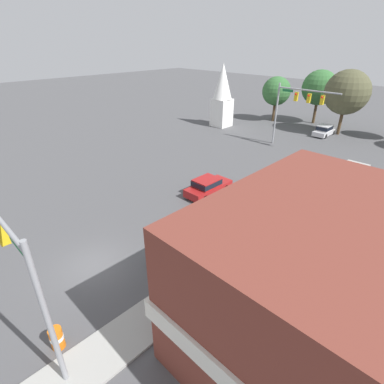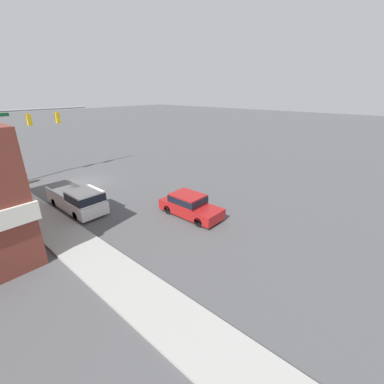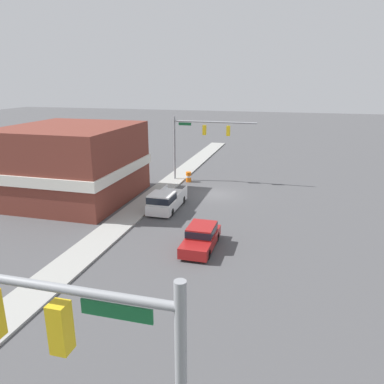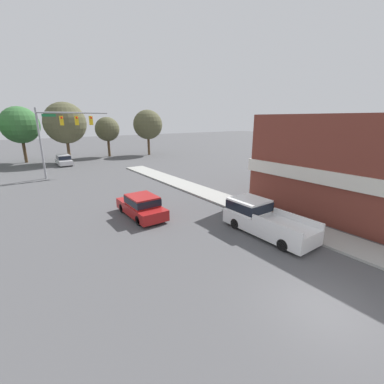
# 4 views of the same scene
# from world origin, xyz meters

# --- Properties ---
(ground_plane) EXTENTS (200.00, 200.00, 0.00)m
(ground_plane) POSITION_xyz_m (0.00, 0.00, 0.00)
(ground_plane) COLOR #4C4C4F
(far_signal_assembly) EXTENTS (7.73, 0.49, 7.74)m
(far_signal_assembly) POSITION_xyz_m (-2.74, 29.51, 5.72)
(far_signal_assembly) COLOR gray
(far_signal_assembly) RESTS_ON ground
(car_lead) EXTENTS (1.87, 4.61, 1.55)m
(car_lead) POSITION_xyz_m (-1.46, 12.23, 0.80)
(car_lead) COLOR black
(car_lead) RESTS_ON ground
(car_distant) EXTENTS (1.77, 4.44, 1.53)m
(car_distant) POSITION_xyz_m (-1.88, 37.93, 0.79)
(car_distant) COLOR black
(car_distant) RESTS_ON ground
(pickup_truck_parked) EXTENTS (2.04, 5.52, 1.81)m
(pickup_truck_parked) POSITION_xyz_m (3.28, 5.72, 0.90)
(pickup_truck_parked) COLOR black
(pickup_truck_parked) RESTS_ON ground
(corner_brick_building) EXTENTS (10.93, 11.76, 6.89)m
(corner_brick_building) POSITION_xyz_m (12.71, 4.66, 3.40)
(corner_brick_building) COLOR brown
(corner_brick_building) RESTS_ON ground
(backdrop_tree_left_mid) EXTENTS (5.42, 5.42, 8.38)m
(backdrop_tree_left_mid) POSITION_xyz_m (-6.21, 43.81, 5.66)
(backdrop_tree_left_mid) COLOR #4C3823
(backdrop_tree_left_mid) RESTS_ON ground
(backdrop_tree_center) EXTENTS (6.08, 6.08, 9.00)m
(backdrop_tree_center) POSITION_xyz_m (-0.66, 40.05, 5.94)
(backdrop_tree_center) COLOR #4C3823
(backdrop_tree_center) RESTS_ON ground
(backdrop_tree_right_mid) EXTENTS (4.17, 4.17, 6.88)m
(backdrop_tree_right_mid) POSITION_xyz_m (6.55, 42.97, 4.77)
(backdrop_tree_right_mid) COLOR #4C3823
(backdrop_tree_right_mid) RESTS_ON ground
(backdrop_tree_right_far) EXTENTS (5.30, 5.30, 8.18)m
(backdrop_tree_right_far) POSITION_xyz_m (13.40, 40.85, 5.51)
(backdrop_tree_right_far) COLOR #4C3823
(backdrop_tree_right_far) RESTS_ON ground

